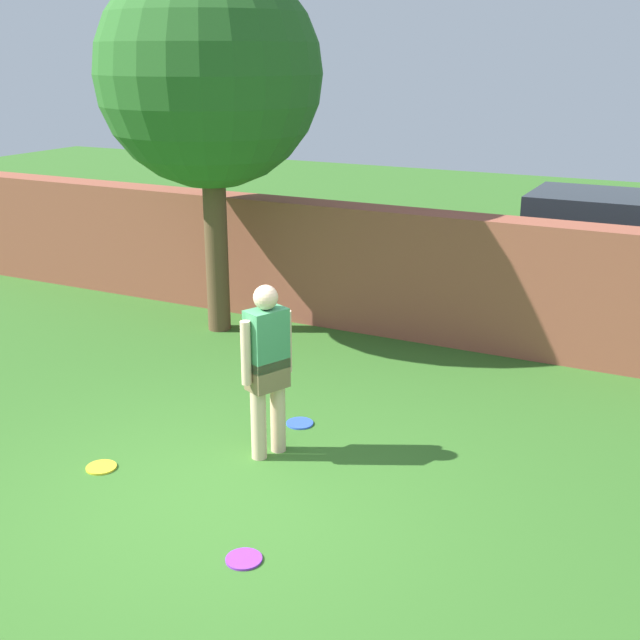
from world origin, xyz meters
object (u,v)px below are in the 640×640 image
Objects in this scene: person at (267,363)px; frisbee_blue at (300,423)px; frisbee_yellow at (101,467)px; tree at (209,75)px; frisbee_purple at (244,559)px; car at (602,256)px.

frisbee_blue is at bearing 26.54° from person.
frisbee_yellow is (-1.16, -1.59, 0.00)m from frisbee_blue.
frisbee_blue is 1.97m from frisbee_yellow.
frisbee_purple is (3.06, -4.31, -3.25)m from tree.
frisbee_yellow is at bearing 150.36° from person.
car reaches higher than frisbee_yellow.
car is at bearing 33.03° from tree.
person is at bearing 113.77° from frisbee_purple.
frisbee_blue is (-0.04, 0.68, -0.89)m from person.
tree is at bearing 107.78° from frisbee_yellow.
tree reaches higher than person.
person is 1.12m from frisbee_blue.
tree reaches higher than frisbee_blue.
person is 1.75m from frisbee_yellow.
frisbee_blue and frisbee_yellow have the same top height.
person is (2.39, -2.79, -2.37)m from tree.
car is 15.58× the size of frisbee_purple.
tree is at bearing 63.59° from person.
tree is 5.08m from frisbee_yellow.
car is 15.58× the size of frisbee_yellow.
car is 15.58× the size of frisbee_blue.
frisbee_blue is at bearing -42.00° from tree.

